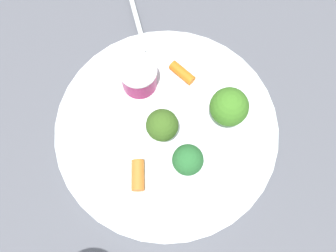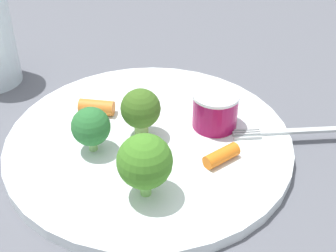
# 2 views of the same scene
# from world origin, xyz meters

# --- Properties ---
(ground_plane) EXTENTS (2.40, 2.40, 0.00)m
(ground_plane) POSITION_xyz_m (0.00, 0.00, 0.00)
(ground_plane) COLOR #565860
(plate) EXTENTS (0.28, 0.28, 0.01)m
(plate) POSITION_xyz_m (0.00, 0.00, 0.01)
(plate) COLOR white
(plate) RESTS_ON ground_plane
(sauce_cup) EXTENTS (0.05, 0.05, 0.04)m
(sauce_cup) POSITION_xyz_m (0.07, 0.02, 0.03)
(sauce_cup) COLOR maroon
(sauce_cup) RESTS_ON plate
(broccoli_floret_0) EXTENTS (0.04, 0.04, 0.05)m
(broccoli_floret_0) POSITION_xyz_m (-0.05, -0.02, 0.04)
(broccoli_floret_0) COLOR #8CC371
(broccoli_floret_0) RESTS_ON plate
(broccoli_floret_1) EXTENTS (0.04, 0.04, 0.05)m
(broccoli_floret_1) POSITION_xyz_m (-0.01, 0.01, 0.04)
(broccoli_floret_1) COLOR #8AB05A
(broccoli_floret_1) RESTS_ON plate
(broccoli_floret_2) EXTENTS (0.05, 0.05, 0.06)m
(broccoli_floret_2) POSITION_xyz_m (0.00, -0.08, 0.05)
(broccoli_floret_2) COLOR #80C45E
(broccoli_floret_2) RESTS_ON plate
(carrot_stick_0) EXTENTS (0.04, 0.03, 0.01)m
(carrot_stick_0) POSITION_xyz_m (0.07, -0.03, 0.02)
(carrot_stick_0) COLOR orange
(carrot_stick_0) RESTS_ON plate
(carrot_stick_1) EXTENTS (0.04, 0.02, 0.02)m
(carrot_stick_1) POSITION_xyz_m (-0.06, 0.04, 0.02)
(carrot_stick_1) COLOR orange
(carrot_stick_1) RESTS_ON plate
(fork) EXTENTS (0.16, 0.02, 0.00)m
(fork) POSITION_xyz_m (0.16, 0.01, 0.01)
(fork) COLOR #B3BBBB
(fork) RESTS_ON plate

